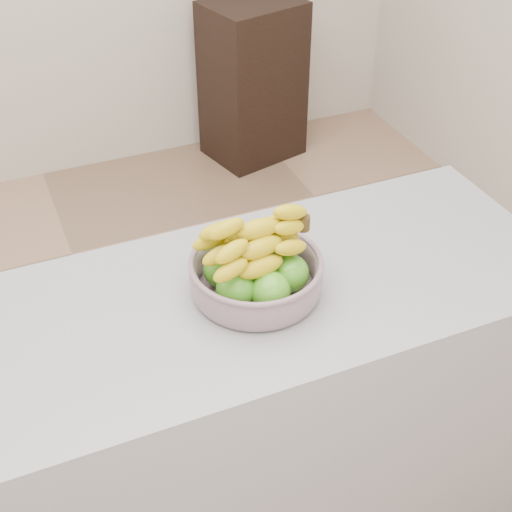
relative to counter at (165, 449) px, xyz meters
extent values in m
plane|color=tan|center=(0.00, 0.31, -0.45)|extent=(4.00, 4.00, 0.00)
cube|color=gray|center=(0.00, 0.00, 0.00)|extent=(2.00, 0.60, 0.90)
cube|color=black|center=(1.12, 2.09, -0.03)|extent=(0.54, 0.47, 0.83)
cylinder|color=#929EB0|center=(0.25, 0.00, 0.46)|extent=(0.26, 0.26, 0.01)
torus|color=#929EB0|center=(0.25, 0.00, 0.53)|extent=(0.30, 0.30, 0.01)
sphere|color=#3F9419|center=(0.26, -0.08, 0.51)|extent=(0.09, 0.09, 0.09)
sphere|color=#3F9419|center=(0.32, -0.04, 0.51)|extent=(0.09, 0.09, 0.09)
sphere|color=#3F9419|center=(0.32, 0.04, 0.51)|extent=(0.09, 0.09, 0.09)
sphere|color=#3F9419|center=(0.25, 0.08, 0.51)|extent=(0.09, 0.09, 0.09)
sphere|color=#3F9419|center=(0.19, 0.04, 0.51)|extent=(0.09, 0.09, 0.09)
sphere|color=#3F9419|center=(0.19, -0.04, 0.51)|extent=(0.09, 0.09, 0.09)
ellipsoid|color=yellow|center=(0.24, -0.05, 0.56)|extent=(0.20, 0.07, 0.04)
ellipsoid|color=yellow|center=(0.24, 0.00, 0.56)|extent=(0.19, 0.05, 0.04)
ellipsoid|color=yellow|center=(0.24, 0.05, 0.56)|extent=(0.19, 0.06, 0.04)
ellipsoid|color=yellow|center=(0.25, -0.03, 0.59)|extent=(0.20, 0.08, 0.04)
ellipsoid|color=yellow|center=(0.25, 0.03, 0.59)|extent=(0.20, 0.08, 0.04)
ellipsoid|color=yellow|center=(0.26, 0.00, 0.62)|extent=(0.19, 0.05, 0.04)
cylinder|color=#423115|center=(0.37, 0.00, 0.61)|extent=(0.03, 0.03, 0.03)
camera|label=1|loc=(-0.24, -1.15, 1.51)|focal=50.00mm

